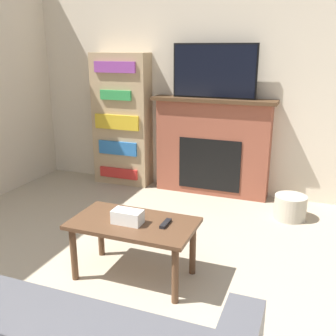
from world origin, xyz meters
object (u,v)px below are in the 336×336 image
fireplace (212,147)px  storage_basket (290,207)px  coffee_table (133,230)px  tv (214,71)px  bookshelf (122,120)px

fireplace → storage_basket: (0.95, -0.44, -0.45)m
coffee_table → storage_basket: 1.87m
fireplace → tv: bearing=-90.0°
fireplace → coffee_table: bearing=-92.2°
coffee_table → bookshelf: 2.28m
tv → coffee_table: 2.22m
fireplace → storage_basket: bearing=-24.7°
coffee_table → bookshelf: size_ratio=0.57×
storage_basket → tv: bearing=156.3°
bookshelf → tv: bearing=0.1°
tv → bookshelf: (-1.16, -0.00, -0.62)m
tv → bookshelf: 1.32m
tv → storage_basket: 1.67m
tv → bookshelf: bearing=-179.9°
fireplace → storage_basket: size_ratio=4.42×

